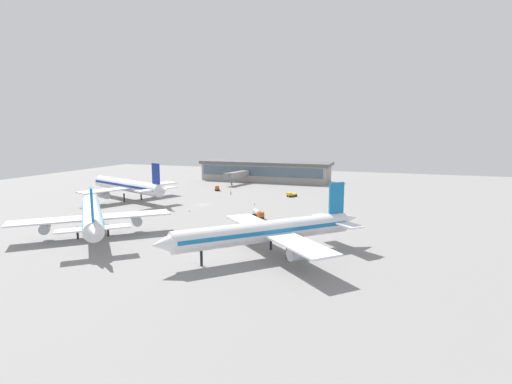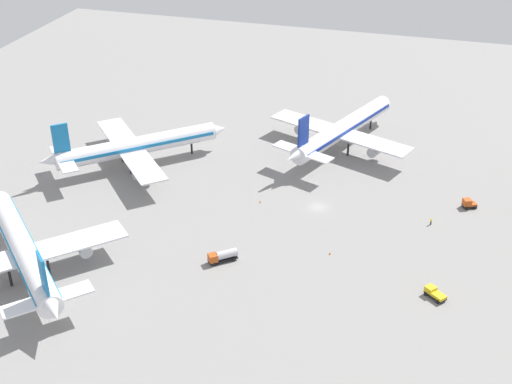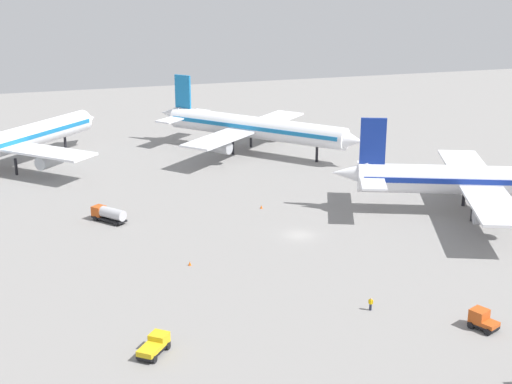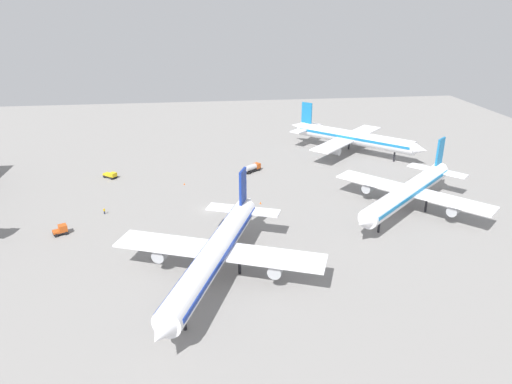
% 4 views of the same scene
% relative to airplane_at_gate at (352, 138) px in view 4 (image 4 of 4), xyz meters
% --- Properties ---
extents(ground, '(288.00, 288.00, 0.00)m').
position_rel_airplane_at_gate_xyz_m(ground, '(43.19, -52.45, -5.80)').
color(ground, gray).
extents(airplane_at_gate, '(40.80, 41.49, 15.94)m').
position_rel_airplane_at_gate_xyz_m(airplane_at_gate, '(0.00, 0.00, 0.00)').
color(airplane_at_gate, white).
rests_on(airplane_at_gate, ground).
extents(airplane_taxiing, '(50.78, 41.91, 16.15)m').
position_rel_airplane_at_gate_xyz_m(airplane_taxiing, '(76.83, -52.10, 0.07)').
color(airplane_taxiing, white).
rests_on(airplane_taxiing, ground).
extents(airplane_distant, '(39.22, 41.65, 15.68)m').
position_rel_airplane_at_gate_xyz_m(airplane_distant, '(50.94, -1.46, -0.09)').
color(airplane_distant, white).
rests_on(airplane_distant, ground).
extents(fuel_truck, '(5.49, 6.06, 2.50)m').
position_rel_airplane_at_gate_xyz_m(fuel_truck, '(15.42, -37.76, -4.41)').
color(fuel_truck, black).
rests_on(fuel_truck, ground).
extents(pushback_tractor, '(4.22, 4.63, 1.90)m').
position_rel_airplane_at_gate_xyz_m(pushback_tractor, '(15.61, -81.82, -4.83)').
color(pushback_tractor, black).
rests_on(pushback_tractor, ground).
extents(baggage_tug, '(3.28, 3.70, 2.30)m').
position_rel_airplane_at_gate_xyz_m(baggage_tug, '(53.18, -87.28, -4.64)').
color(baggage_tug, black).
rests_on(baggage_tug, ground).
extents(ground_crew_worker, '(0.53, 0.53, 1.67)m').
position_rel_airplane_at_gate_xyz_m(ground_crew_worker, '(42.76, -79.23, -4.95)').
color(ground_crew_worker, '#1E2338').
rests_on(ground_crew_worker, ground).
extents(safety_cone_near_gate, '(0.44, 0.44, 0.60)m').
position_rel_airplane_at_gate_xyz_m(safety_cone_near_gate, '(41.31, -38.56, -5.50)').
color(safety_cone_near_gate, '#EA590C').
rests_on(safety_cone_near_gate, ground).
extents(safety_cone_mid_apron, '(0.44, 0.44, 0.60)m').
position_rel_airplane_at_gate_xyz_m(safety_cone_mid_apron, '(24.32, -59.17, -5.50)').
color(safety_cone_mid_apron, '#EA590C').
rests_on(safety_cone_mid_apron, ground).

